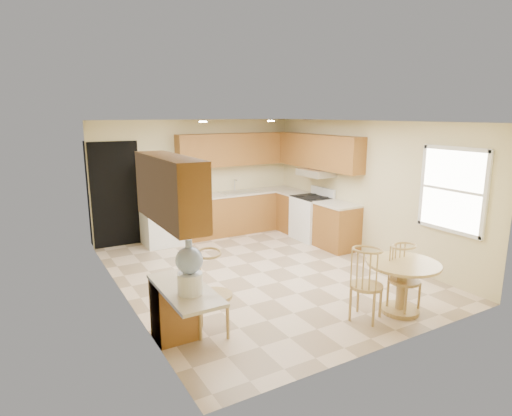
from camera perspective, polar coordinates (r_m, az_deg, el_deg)
floor at (r=7.31m, az=0.85°, el=-8.55°), size 5.50×5.50×0.00m
ceiling at (r=6.82m, az=0.92°, el=11.44°), size 4.50×5.50×0.02m
wall_back at (r=9.39m, az=-7.78°, el=3.96°), size 4.50×0.02×2.50m
wall_front at (r=4.88m, az=17.75°, el=-4.49°), size 4.50×0.02×2.50m
wall_left at (r=6.14m, az=-17.45°, el=-1.03°), size 0.02×5.50×2.50m
wall_right at (r=8.32m, az=14.32°, el=2.60°), size 0.02×5.50×2.50m
doorway at (r=8.91m, az=-18.17°, el=1.68°), size 0.90×0.02×2.10m
base_cab_back at (r=9.64m, az=-2.14°, el=-0.64°), size 2.75×0.60×0.87m
counter_back at (r=9.55m, az=-2.16°, el=2.02°), size 2.75×0.63×0.04m
base_cab_right_a at (r=9.69m, az=5.14°, el=-0.61°), size 0.60×0.59×0.87m
counter_right_a at (r=9.60m, az=5.19°, el=2.03°), size 0.63×0.59×0.04m
base_cab_right_b at (r=8.58m, az=10.73°, el=-2.51°), size 0.60×0.80×0.87m
counter_right_b at (r=8.48m, az=10.85°, el=0.46°), size 0.63×0.80×0.04m
upper_cab_back at (r=9.54m, az=-2.59°, el=7.82°), size 2.75×0.33×0.70m
upper_cab_right at (r=9.04m, az=8.39°, el=7.45°), size 0.33×2.42×0.70m
upper_cab_left at (r=4.55m, az=-11.40°, el=2.44°), size 0.33×1.40×0.70m
sink at (r=9.53m, az=-2.30°, el=2.13°), size 0.78×0.44×0.01m
range_hood at (r=9.01m, az=8.00°, el=4.69°), size 0.50×0.76×0.14m
desk_pedestal at (r=5.29m, az=-10.80°, el=-13.12°), size 0.48×0.42×0.72m
desk_top at (r=4.80m, az=-9.46°, el=-10.69°), size 0.50×1.20×0.04m
window at (r=7.08m, az=24.75°, el=2.20°), size 0.06×1.12×1.30m
can_light_a at (r=7.67m, az=-7.07°, el=11.36°), size 0.14×0.14×0.02m
can_light_b at (r=8.32m, az=2.02°, el=11.52°), size 0.14×0.14×0.02m
refrigerator at (r=8.82m, az=-12.55°, el=0.58°), size 0.75×0.73×1.70m
stove at (r=9.14m, az=7.45°, el=-1.25°), size 0.65×0.76×1.09m
dining_table at (r=6.08m, az=18.89°, el=-9.05°), size 0.95×0.95×0.71m
chair_table_a at (r=5.66m, az=15.24°, el=-9.11°), size 0.42×0.54×0.96m
chair_table_b at (r=6.03m, az=19.90°, el=-8.34°), size 0.40×0.40×0.91m
chair_desk at (r=5.13m, az=-5.23°, el=-10.52°), size 0.45×0.58×1.02m
water_crock at (r=4.55m, az=-8.85°, el=-8.08°), size 0.29×0.29×0.59m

